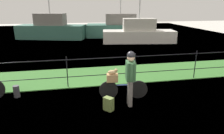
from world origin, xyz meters
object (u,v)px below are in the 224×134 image
(bicycle_main, at_px, (123,89))
(terrier_dog, at_px, (113,72))
(mooring_bollard, at_px, (17,91))
(cyclist_person, at_px, (130,74))
(moored_boat_near, at_px, (139,34))
(wooden_crate, at_px, (112,78))
(moored_boat_mid, at_px, (51,29))
(backpack_on_paving, at_px, (109,104))
(moored_boat_far, at_px, (120,28))

(bicycle_main, xyz_separation_m, terrier_dog, (-0.32, 0.05, 0.60))
(terrier_dog, height_order, mooring_bollard, terrier_dog)
(cyclist_person, xyz_separation_m, moored_boat_near, (3.69, 10.36, -0.30))
(wooden_crate, distance_m, terrier_dog, 0.20)
(terrier_dog, bearing_deg, moored_boat_mid, 102.79)
(terrier_dog, xyz_separation_m, backpack_on_paving, (-0.28, -0.73, -0.73))
(backpack_on_paving, height_order, moored_boat_far, moored_boat_far)
(moored_boat_near, bearing_deg, moored_boat_mid, 155.05)
(terrier_dog, height_order, moored_boat_far, moored_boat_far)
(moored_boat_near, bearing_deg, moored_boat_far, 102.38)
(wooden_crate, bearing_deg, moored_boat_near, 67.21)
(terrier_dog, bearing_deg, bicycle_main, -8.40)
(moored_boat_mid, bearing_deg, terrier_dog, -77.21)
(moored_boat_near, height_order, moored_boat_mid, moored_boat_mid)
(bicycle_main, xyz_separation_m, moored_boat_near, (3.80, 9.89, 0.38))
(bicycle_main, xyz_separation_m, cyclist_person, (0.10, -0.47, 0.68))
(backpack_on_paving, bearing_deg, bicycle_main, 97.44)
(wooden_crate, height_order, moored_boat_mid, moored_boat_mid)
(cyclist_person, xyz_separation_m, moored_boat_far, (2.96, 13.70, -0.20))
(bicycle_main, relative_size, wooden_crate, 4.39)
(moored_boat_near, bearing_deg, terrier_dog, -112.66)
(cyclist_person, height_order, mooring_bollard, cyclist_person)
(mooring_bollard, bearing_deg, cyclist_person, -19.55)
(mooring_bollard, relative_size, moored_boat_far, 0.06)
(wooden_crate, distance_m, mooring_bollard, 3.22)
(terrier_dog, relative_size, moored_boat_near, 0.05)
(terrier_dog, relative_size, mooring_bollard, 0.80)
(backpack_on_paving, height_order, mooring_bollard, same)
(terrier_dog, height_order, backpack_on_paving, terrier_dog)
(cyclist_person, bearing_deg, terrier_dog, 128.94)
(bicycle_main, height_order, backpack_on_paving, bicycle_main)
(wooden_crate, distance_m, moored_boat_mid, 13.48)
(cyclist_person, distance_m, mooring_bollard, 3.83)
(cyclist_person, relative_size, mooring_bollard, 4.20)
(wooden_crate, xyz_separation_m, cyclist_person, (0.44, -0.52, 0.27))
(moored_boat_near, bearing_deg, mooring_bollard, -128.42)
(moored_boat_far, bearing_deg, terrier_dog, -104.38)
(backpack_on_paving, bearing_deg, terrier_dog, 117.54)
(moored_boat_far, bearing_deg, moored_boat_mid, -179.72)
(terrier_dog, relative_size, backpack_on_paving, 0.81)
(wooden_crate, relative_size, mooring_bollard, 0.89)
(bicycle_main, bearing_deg, wooden_crate, 171.60)
(moored_boat_near, height_order, moored_boat_far, moored_boat_far)
(terrier_dog, bearing_deg, backpack_on_paving, -110.95)
(bicycle_main, xyz_separation_m, moored_boat_far, (3.07, 13.23, 0.48))
(terrier_dog, xyz_separation_m, moored_boat_near, (4.11, 9.85, -0.23))
(terrier_dog, xyz_separation_m, moored_boat_far, (3.38, 13.18, -0.12))
(cyclist_person, height_order, moored_boat_mid, moored_boat_mid)
(cyclist_person, relative_size, moored_boat_far, 0.26)
(mooring_bollard, bearing_deg, bicycle_main, -12.88)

